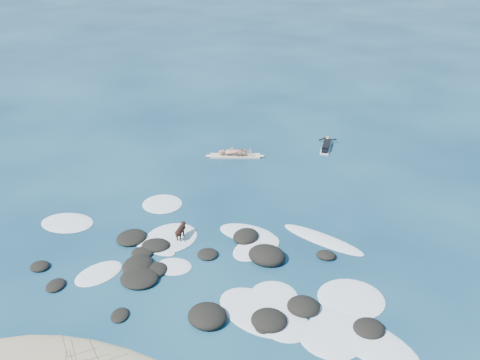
% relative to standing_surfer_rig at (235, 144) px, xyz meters
% --- Properties ---
extents(ground, '(160.00, 160.00, 0.00)m').
position_rel_standing_surfer_rig_xyz_m(ground, '(2.31, -8.08, -0.72)').
color(ground, '#0A2642').
rests_on(ground, ground).
extents(reef_rocks, '(12.89, 6.85, 0.62)m').
position_rel_standing_surfer_rig_xyz_m(reef_rocks, '(3.21, -9.99, -0.61)').
color(reef_rocks, black).
rests_on(reef_rocks, ground).
extents(breaking_foam, '(16.11, 7.64, 0.12)m').
position_rel_standing_surfer_rig_xyz_m(breaking_foam, '(4.02, -9.28, -0.71)').
color(breaking_foam, white).
rests_on(breaking_foam, ground).
extents(standing_surfer_rig, '(3.07, 1.48, 1.81)m').
position_rel_standing_surfer_rig_xyz_m(standing_surfer_rig, '(0.00, 0.00, 0.00)').
color(standing_surfer_rig, beige).
rests_on(standing_surfer_rig, ground).
extents(paddling_surfer_rig, '(1.01, 2.29, 0.39)m').
position_rel_standing_surfer_rig_xyz_m(paddling_surfer_rig, '(4.22, 2.98, -0.58)').
color(paddling_surfer_rig, silver).
rests_on(paddling_surfer_rig, ground).
extents(dog, '(0.33, 1.02, 0.65)m').
position_rel_standing_surfer_rig_xyz_m(dog, '(1.00, -8.14, -0.29)').
color(dog, black).
rests_on(dog, ground).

